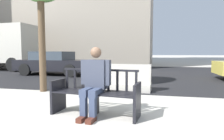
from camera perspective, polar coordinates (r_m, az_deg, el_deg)
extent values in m
plane|color=#B7B2A8|center=(3.37, -5.79, -16.03)|extent=(200.00, 200.00, 0.00)
cube|color=black|center=(11.79, 7.61, -0.93)|extent=(120.00, 12.00, 0.01)
cube|color=black|center=(4.27, -15.10, -7.03)|extent=(0.10, 0.52, 0.66)
cube|color=black|center=(3.65, 7.21, -8.94)|extent=(0.10, 0.52, 0.66)
cube|color=black|center=(3.91, -4.84, -9.57)|extent=(0.07, 0.33, 0.45)
cube|color=black|center=(3.66, -6.29, -7.01)|extent=(1.60, 0.23, 0.02)
cube|color=black|center=(3.76, -5.55, -6.67)|extent=(1.60, 0.23, 0.02)
cube|color=black|center=(3.86, -4.86, -6.35)|extent=(1.60, 0.23, 0.02)
cube|color=black|center=(3.97, -4.21, -6.05)|extent=(1.60, 0.23, 0.02)
cube|color=black|center=(4.07, -3.59, -5.76)|extent=(1.60, 0.23, 0.02)
cube|color=black|center=(4.03, -3.56, 0.04)|extent=(1.60, 0.20, 0.04)
cube|color=black|center=(4.38, -12.70, -2.44)|extent=(0.05, 0.03, 0.38)
cube|color=black|center=(4.29, -10.55, -2.56)|extent=(0.05, 0.03, 0.38)
cube|color=black|center=(4.20, -8.31, -2.68)|extent=(0.05, 0.03, 0.38)
cube|color=black|center=(4.12, -5.97, -2.80)|extent=(0.05, 0.03, 0.38)
cube|color=black|center=(4.05, -3.55, -2.93)|extent=(0.05, 0.03, 0.38)
cube|color=black|center=(3.98, -1.04, -3.05)|extent=(0.05, 0.03, 0.38)
cube|color=black|center=(3.93, 1.55, -3.17)|extent=(0.05, 0.03, 0.38)
cube|color=black|center=(3.88, 4.21, -3.28)|extent=(0.05, 0.03, 0.38)
cube|color=black|center=(3.84, 6.93, -3.39)|extent=(0.05, 0.03, 0.38)
cube|color=black|center=(4.20, -15.34, -2.88)|extent=(0.10, 0.46, 0.03)
cube|color=black|center=(3.57, 7.21, -4.10)|extent=(0.10, 0.46, 0.03)
cube|color=#383D4C|center=(3.88, -4.46, -1.20)|extent=(0.42, 0.28, 0.56)
sphere|color=brown|center=(3.83, -4.62, 5.02)|extent=(0.21, 0.21, 0.21)
cube|color=#333D56|center=(3.76, -7.00, -6.20)|extent=(0.18, 0.45, 0.14)
cube|color=#333D56|center=(3.69, -4.46, -6.39)|extent=(0.18, 0.45, 0.14)
cube|color=#333D56|center=(3.67, -8.11, -10.58)|extent=(0.12, 0.12, 0.45)
cube|color=#333D56|center=(3.60, -5.49, -10.88)|extent=(0.12, 0.12, 0.45)
cube|color=#4C2319|center=(3.66, -8.65, -13.68)|extent=(0.14, 0.27, 0.08)
cube|color=#4C2319|center=(3.58, -6.00, -14.05)|extent=(0.14, 0.27, 0.08)
cube|color=#383D4C|center=(3.95, -7.92, -0.54)|extent=(0.10, 0.13, 0.48)
cube|color=#383D4C|center=(3.76, -1.19, -0.77)|extent=(0.10, 0.13, 0.48)
cube|color=#ADA89E|center=(6.46, 2.14, -4.72)|extent=(2.02, 0.75, 0.24)
cube|color=#ADA89E|center=(6.40, 2.16, -1.01)|extent=(2.01, 0.37, 0.60)
cylinder|color=brown|center=(6.55, -19.41, 8.83)|extent=(0.20, 0.20, 3.36)
cube|color=black|center=(11.34, -15.83, 1.42)|extent=(4.23, 1.93, 0.56)
cube|color=#38424C|center=(11.41, -16.62, 3.95)|extent=(2.02, 1.63, 0.45)
cylinder|color=black|center=(11.53, -8.14, 0.51)|extent=(0.65, 0.24, 0.64)
cylinder|color=black|center=(10.01, -11.85, -0.21)|extent=(0.65, 0.24, 0.64)
cylinder|color=black|center=(12.75, -18.91, 0.72)|extent=(0.65, 0.24, 0.64)
cylinder|color=black|center=(11.40, -23.56, 0.10)|extent=(0.65, 0.24, 0.64)
cube|color=beige|center=(15.93, -28.75, 6.50)|extent=(4.88, 2.38, 2.50)
cylinder|color=black|center=(14.06, -26.40, 1.37)|extent=(0.91, 0.31, 0.90)
cylinder|color=black|center=(15.65, -21.49, 1.86)|extent=(0.91, 0.31, 0.90)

